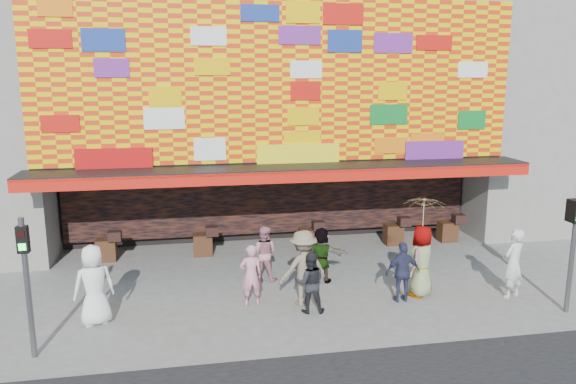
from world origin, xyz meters
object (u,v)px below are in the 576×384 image
(ped_b, at_px, (251,275))
(ped_f, at_px, (321,255))
(ped_c, at_px, (310,282))
(ped_h, at_px, (513,263))
(ped_i, at_px, (264,253))
(signal_left, at_px, (26,272))
(ped_d, at_px, (303,268))
(parasol, at_px, (424,216))
(ped_g, at_px, (422,261))
(ped_a, at_px, (94,285))
(signal_right, at_px, (574,240))
(ped_e, at_px, (403,272))

(ped_b, distance_m, ped_f, 2.48)
(ped_c, xyz_separation_m, ped_h, (5.43, -0.05, 0.16))
(ped_h, distance_m, ped_i, 6.69)
(signal_left, distance_m, ped_b, 5.22)
(signal_left, distance_m, ped_h, 11.67)
(ped_d, xyz_separation_m, parasol, (3.19, 0.00, 1.21))
(ped_g, bearing_deg, ped_b, -44.22)
(ped_b, distance_m, ped_d, 1.33)
(ped_h, bearing_deg, ped_a, -25.67)
(ped_c, relative_size, ped_i, 0.97)
(signal_left, relative_size, ped_g, 1.57)
(signal_left, xyz_separation_m, ped_g, (9.26, 1.65, -0.91))
(ped_b, bearing_deg, signal_left, 16.61)
(ped_d, height_order, ped_f, ped_d)
(ped_a, bearing_deg, ped_b, 167.54)
(ped_b, distance_m, ped_h, 6.84)
(signal_right, distance_m, ped_g, 3.66)
(signal_left, xyz_separation_m, ped_b, (4.77, 1.84, -1.06))
(ped_a, height_order, ped_d, ped_d)
(signal_left, bearing_deg, signal_right, 0.00)
(parasol, bearing_deg, ped_i, 154.02)
(ped_a, xyz_separation_m, ped_e, (7.59, -0.05, -0.17))
(ped_c, bearing_deg, signal_right, 179.00)
(ped_b, height_order, parasol, parasol)
(ped_b, height_order, ped_i, ped_b)
(ped_g, bearing_deg, parasol, -131.83)
(signal_left, height_order, signal_right, same)
(ped_g, bearing_deg, ped_a, -40.25)
(signal_right, height_order, ped_f, signal_right)
(ped_f, relative_size, parasol, 0.82)
(signal_right, distance_m, ped_f, 6.41)
(ped_d, relative_size, ped_i, 1.23)
(ped_i, distance_m, parasol, 4.57)
(ped_b, bearing_deg, signal_right, 162.05)
(signal_right, xyz_separation_m, parasol, (-3.14, 1.65, 0.33))
(ped_e, distance_m, ped_g, 0.70)
(ped_d, relative_size, parasol, 1.01)
(ped_a, xyz_separation_m, ped_g, (8.22, 0.23, -0.01))
(ped_b, height_order, ped_g, ped_g)
(ped_h, bearing_deg, signal_left, -18.50)
(signal_right, relative_size, ped_a, 1.56)
(ped_e, height_order, parasol, parasol)
(ped_c, height_order, ped_e, ped_e)
(ped_d, xyz_separation_m, ped_f, (0.82, 1.46, -0.18))
(ped_c, bearing_deg, signal_left, 20.18)
(ped_a, xyz_separation_m, ped_d, (5.03, 0.22, 0.01))
(signal_left, height_order, parasol, signal_left)
(ped_e, height_order, ped_f, ped_e)
(signal_left, bearing_deg, ped_f, 24.23)
(ped_e, relative_size, ped_f, 1.00)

